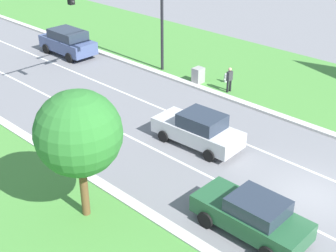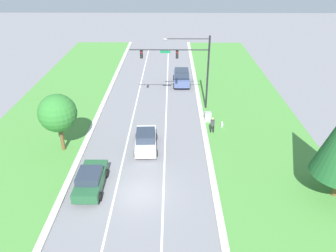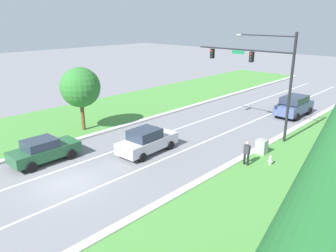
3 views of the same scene
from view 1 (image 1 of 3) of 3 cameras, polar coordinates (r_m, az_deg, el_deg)
The scene contains 10 objects.
ground_plane at distance 20.98m, azimuth 17.00°, elevation -8.25°, with size 160.00×160.00×0.00m, color slate.
lane_stripe_inner_left at distance 19.66m, azimuth 14.47°, elevation -10.59°, with size 0.14×81.00×0.01m.
lane_stripe_inner_right at distance 22.38m, azimuth 19.20°, elevation -6.17°, with size 0.14×81.00×0.01m.
slate_blue_suv at distance 36.94m, azimuth -12.12°, elevation 10.00°, with size 2.23×4.85×1.96m.
silver_sedan at distance 23.46m, azimuth 3.73°, elevation -0.41°, with size 2.22×4.75×1.77m.
forest_sedan at distance 18.05m, azimuth 10.21°, elevation -10.63°, with size 2.07×4.49×1.63m.
utility_cabinet at distance 30.90m, azimuth 3.69°, elevation 6.12°, with size 0.70×0.60×1.10m.
pedestrian at distance 29.55m, azimuth 7.49°, elevation 5.70°, with size 0.40×0.24×1.69m.
fire_hydrant at distance 31.22m, azimuth 7.03°, elevation 5.79°, with size 0.34×0.20×0.70m.
oak_near_left_tree at distance 17.36m, azimuth -10.85°, elevation -0.92°, with size 3.28×3.28×5.39m.
Camera 1 is at (-15.88, -6.81, 11.91)m, focal length 50.00 mm.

